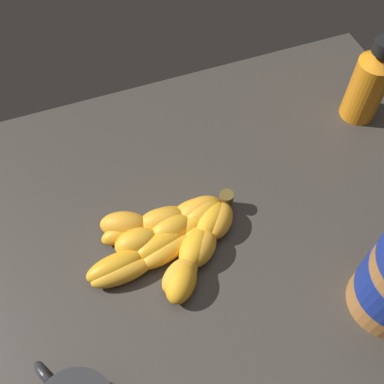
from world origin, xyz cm
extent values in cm
cube|color=#38332D|center=(0.00, 0.00, -2.40)|extent=(78.84, 57.66, 4.79)
ellipsoid|color=orange|center=(1.91, -1.40, 1.42)|extent=(6.89, 3.45, 2.83)
ellipsoid|color=orange|center=(7.23, -1.63, 1.42)|extent=(6.68, 2.90, 2.83)
ellipsoid|color=orange|center=(12.53, -1.30, 1.42)|extent=(6.94, 3.57, 2.83)
ellipsoid|color=orange|center=(1.91, -0.70, 1.84)|extent=(6.87, 4.14, 3.67)
ellipsoid|color=orange|center=(7.18, -0.87, 1.84)|extent=(7.06, 4.54, 3.67)
ellipsoid|color=orange|center=(12.29, -2.14, 1.84)|extent=(7.48, 5.71, 3.67)
ellipsoid|color=gold|center=(1.63, -0.12, 1.83)|extent=(6.82, 4.95, 3.67)
ellipsoid|color=gold|center=(6.48, 0.71, 1.83)|extent=(6.53, 4.35, 3.67)
ellipsoid|color=gold|center=(11.38, 1.00, 1.83)|extent=(6.17, 3.70, 3.67)
ellipsoid|color=orange|center=(2.27, 0.53, 1.63)|extent=(8.74, 5.70, 3.25)
ellipsoid|color=orange|center=(8.52, 2.27, 1.63)|extent=(8.63, 4.91, 3.25)
ellipsoid|color=orange|center=(14.93, 3.30, 1.63)|extent=(8.42, 4.07, 3.25)
ellipsoid|color=gold|center=(2.02, 1.15, 1.41)|extent=(8.57, 6.22, 2.83)
ellipsoid|color=gold|center=(8.11, 3.45, 1.41)|extent=(8.62, 4.78, 2.83)
ellipsoid|color=gold|center=(14.54, 4.37, 1.41)|extent=(8.27, 3.11, 2.83)
ellipsoid|color=orange|center=(0.88, 1.41, 1.88)|extent=(7.12, 6.71, 3.76)
ellipsoid|color=orange|center=(4.54, 4.63, 1.88)|extent=(6.97, 6.97, 3.76)
ellipsoid|color=orange|center=(7.76, 8.28, 1.88)|extent=(6.71, 7.12, 3.76)
ellipsoid|color=gold|center=(0.42, 1.74, 1.79)|extent=(6.59, 6.64, 3.58)
ellipsoid|color=gold|center=(3.83, 4.84, 1.79)|extent=(6.75, 6.39, 3.58)
ellipsoid|color=gold|center=(7.63, 7.45, 1.79)|extent=(6.80, 6.03, 3.58)
cylinder|color=brown|center=(-2.23, -1.01, 1.80)|extent=(2.00, 2.00, 3.00)
cylinder|color=orange|center=(-29.67, -10.35, 5.35)|extent=(5.66, 5.66, 10.70)
cone|color=orange|center=(-29.67, -10.35, 11.65)|extent=(5.66, 5.66, 1.90)
torus|color=#262628|center=(24.88, 14.98, 4.78)|extent=(3.03, 4.77, 4.82)
camera|label=1|loc=(14.11, 29.43, 56.10)|focal=42.63mm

